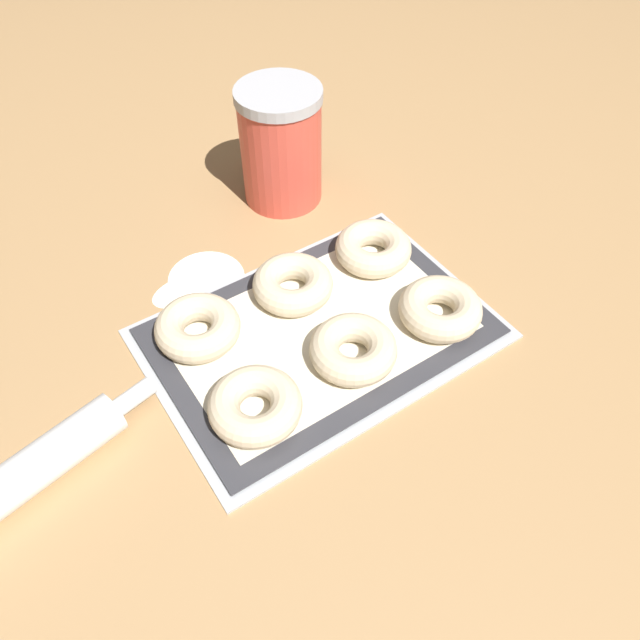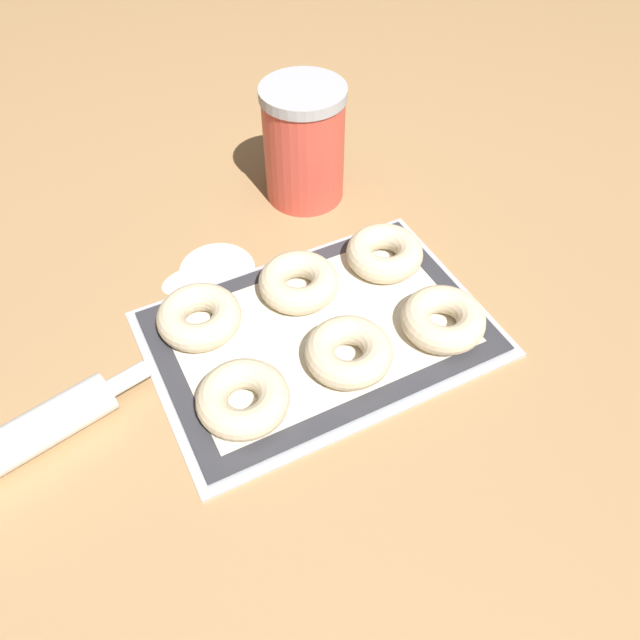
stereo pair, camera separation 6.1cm
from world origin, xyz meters
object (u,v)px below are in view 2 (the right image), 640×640
at_px(baking_tray, 320,333).
at_px(bagel_back_right, 384,253).
at_px(bagel_front_left, 243,399).
at_px(bagel_front_right, 443,319).
at_px(bagel_back_left, 199,317).
at_px(flour_canister, 304,144).
at_px(bagel_front_center, 348,352).
at_px(bagel_back_center, 299,282).

distance_m(baking_tray, bagel_back_right, 0.16).
distance_m(bagel_front_left, bagel_front_right, 0.27).
height_order(bagel_back_left, flour_canister, flour_canister).
bearing_deg(bagel_front_center, bagel_back_center, 90.88).
height_order(baking_tray, bagel_front_left, bagel_front_left).
distance_m(baking_tray, bagel_back_left, 0.16).
distance_m(baking_tray, bagel_back_center, 0.08).
bearing_deg(bagel_front_right, bagel_front_center, 176.44).
xyz_separation_m(bagel_front_left, bagel_back_right, (0.27, 0.14, 0.00)).
bearing_deg(bagel_front_right, baking_tray, 153.30).
distance_m(bagel_front_center, flour_canister, 0.36).
bearing_deg(bagel_back_right, bagel_front_center, -134.60).
relative_size(bagel_back_left, bagel_back_center, 1.00).
xyz_separation_m(bagel_back_center, bagel_back_right, (0.13, -0.00, 0.00)).
bearing_deg(bagel_back_left, flour_canister, 39.06).
bearing_deg(baking_tray, flour_canister, 67.52).
bearing_deg(bagel_front_left, bagel_back_right, 26.79).
bearing_deg(bagel_back_left, bagel_front_left, -89.20).
bearing_deg(baking_tray, bagel_back_center, 86.02).
height_order(bagel_back_left, bagel_back_center, same).
bearing_deg(bagel_front_right, bagel_back_center, 133.16).
relative_size(bagel_front_right, bagel_back_left, 1.00).
relative_size(bagel_front_center, bagel_front_right, 1.00).
distance_m(bagel_front_right, flour_canister, 0.35).
xyz_separation_m(baking_tray, bagel_back_center, (0.01, 0.07, 0.03)).
bearing_deg(bagel_back_center, flour_canister, 61.76).
relative_size(bagel_front_center, bagel_back_right, 1.00).
bearing_deg(bagel_back_left, bagel_front_right, -27.88).
bearing_deg(bagel_front_left, bagel_front_center, 1.80).
relative_size(bagel_front_left, bagel_front_right, 1.00).
height_order(bagel_back_center, flour_canister, flour_canister).
distance_m(bagel_front_left, bagel_back_center, 0.20).
bearing_deg(bagel_back_center, bagel_front_center, -89.12).
bearing_deg(baking_tray, bagel_front_right, -26.70).
bearing_deg(bagel_front_left, bagel_back_left, 90.80).
xyz_separation_m(baking_tray, bagel_front_left, (-0.13, -0.07, 0.03)).
distance_m(bagel_front_left, bagel_back_left, 0.14).
height_order(baking_tray, bagel_front_right, bagel_front_right).
bearing_deg(bagel_back_left, bagel_back_center, -0.71).
bearing_deg(bagel_back_left, baking_tray, -29.07).
bearing_deg(bagel_front_center, baking_tray, 96.59).
bearing_deg(bagel_back_right, bagel_back_center, 178.64).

